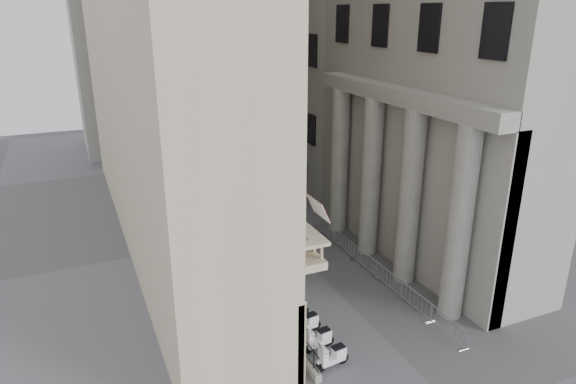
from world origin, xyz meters
name	(u,v)px	position (x,y,z in m)	size (l,w,h in m)	color
far_building	(176,9)	(0.00, 48.00, 15.00)	(22.00, 10.00, 30.00)	#A3A29A
iron_fence	(223,249)	(-4.30, 18.00, 0.00)	(0.30, 28.00, 1.40)	black
blue_awning	(291,194)	(4.15, 26.00, 0.00)	(1.60, 3.00, 3.00)	navy
flag	(315,367)	(-4.00, 5.00, 0.00)	(1.00, 1.40, 8.20)	#9E0C11
scooter_0	(332,367)	(-3.29, 4.69, 0.00)	(0.56, 1.40, 1.50)	white
scooter_1	(318,350)	(-3.29, 6.06, 0.00)	(0.56, 1.40, 1.50)	white
scooter_2	(305,333)	(-3.29, 7.43, 0.00)	(0.56, 1.40, 1.50)	white
scooter_3	(294,319)	(-3.29, 8.80, 0.00)	(0.56, 1.40, 1.50)	white
scooter_4	(283,305)	(-3.29, 10.17, 0.00)	(0.56, 1.40, 1.50)	white
scooter_5	(274,293)	(-3.29, 11.54, 0.00)	(0.56, 1.40, 1.50)	white
scooter_6	(265,282)	(-3.29, 12.91, 0.00)	(0.56, 1.40, 1.50)	white
scooter_7	(257,271)	(-3.29, 14.28, 0.00)	(0.56, 1.40, 1.50)	white
scooter_8	(249,262)	(-3.29, 15.65, 0.00)	(0.56, 1.40, 1.50)	white
scooter_9	(242,253)	(-3.29, 17.02, 0.00)	(0.56, 1.40, 1.50)	white
scooter_10	(236,244)	(-3.29, 18.39, 0.00)	(0.56, 1.40, 1.50)	white
scooter_11	(230,237)	(-3.29, 19.76, 0.00)	(0.56, 1.40, 1.50)	white
scooter_12	(224,229)	(-3.29, 21.13, 0.00)	(0.56, 1.40, 1.50)	white
barrier_0	(447,336)	(2.87, 4.51, 0.00)	(0.60, 2.40, 1.10)	#A3A6AB
barrier_1	(415,310)	(2.87, 7.01, 0.00)	(0.60, 2.40, 1.10)	#A3A6AB
barrier_2	(388,288)	(2.87, 9.51, 0.00)	(0.60, 2.40, 1.10)	#A3A6AB
barrier_3	(365,268)	(2.87, 12.01, 0.00)	(0.60, 2.40, 1.10)	#A3A6AB
barrier_4	(344,252)	(2.87, 14.51, 0.00)	(0.60, 2.40, 1.10)	#A3A6AB
barrier_5	(327,237)	(2.87, 17.01, 0.00)	(0.60, 2.40, 1.10)	#A3A6AB
security_tent	(220,187)	(-2.75, 23.51, 2.42)	(3.56, 3.56, 2.89)	white
street_lamp	(225,164)	(-2.95, 21.24, 4.81)	(2.60, 0.76, 8.08)	gray
info_kiosk	(255,241)	(-2.49, 16.65, 0.86)	(0.40, 0.83, 1.70)	black
pedestrian_a	(263,190)	(1.35, 25.30, 0.98)	(0.71, 0.47, 1.95)	#0E0D37
pedestrian_b	(235,166)	(1.46, 33.11, 0.93)	(0.90, 0.70, 1.85)	black
pedestrian_c	(241,191)	(-0.34, 26.01, 0.94)	(0.92, 0.60, 1.88)	black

